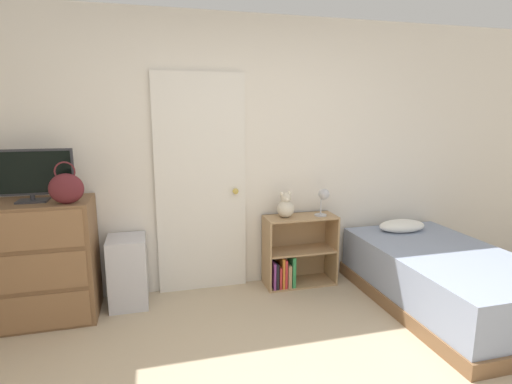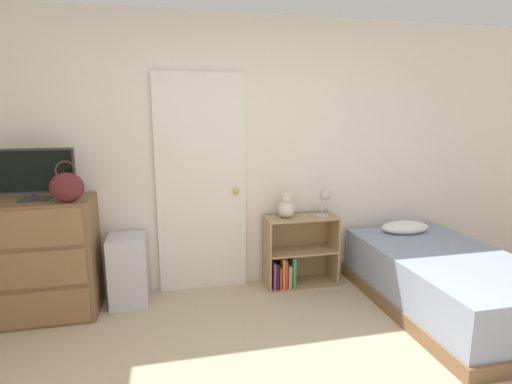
# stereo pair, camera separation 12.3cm
# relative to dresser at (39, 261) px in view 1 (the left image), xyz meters

# --- Properties ---
(wall_back) EXTENTS (10.00, 0.06, 2.55)m
(wall_back) POSITION_rel_dresser_xyz_m (1.63, 0.30, 0.78)
(wall_back) COLOR silver
(wall_back) RESTS_ON ground_plane
(door_closed) EXTENTS (0.83, 0.09, 2.03)m
(door_closed) POSITION_rel_dresser_xyz_m (1.35, 0.25, 0.52)
(door_closed) COLOR silver
(door_closed) RESTS_ON ground_plane
(dresser) EXTENTS (0.86, 0.51, 0.99)m
(dresser) POSITION_rel_dresser_xyz_m (0.00, 0.00, 0.00)
(dresser) COLOR brown
(dresser) RESTS_ON ground_plane
(tv) EXTENTS (0.63, 0.16, 0.41)m
(tv) POSITION_rel_dresser_xyz_m (0.00, -0.00, 0.71)
(tv) COLOR #2D2D33
(tv) RESTS_ON dresser
(handbag) EXTENTS (0.25, 0.12, 0.33)m
(handbag) POSITION_rel_dresser_xyz_m (0.28, -0.15, 0.62)
(handbag) COLOR #591E23
(handbag) RESTS_ON dresser
(storage_bin) EXTENTS (0.32, 0.36, 0.62)m
(storage_bin) POSITION_rel_dresser_xyz_m (0.67, 0.07, -0.19)
(storage_bin) COLOR silver
(storage_bin) RESTS_ON ground_plane
(bookshelf) EXTENTS (0.70, 0.30, 0.69)m
(bookshelf) POSITION_rel_dresser_xyz_m (2.23, 0.11, -0.21)
(bookshelf) COLOR tan
(bookshelf) RESTS_ON ground_plane
(teddy_bear) EXTENTS (0.17, 0.17, 0.25)m
(teddy_bear) POSITION_rel_dresser_xyz_m (2.13, 0.10, 0.30)
(teddy_bear) COLOR beige
(teddy_bear) RESTS_ON bookshelf
(desk_lamp) EXTENTS (0.13, 0.13, 0.27)m
(desk_lamp) POSITION_rel_dresser_xyz_m (2.50, 0.06, 0.39)
(desk_lamp) COLOR #B2B2B7
(desk_lamp) RESTS_ON bookshelf
(bed) EXTENTS (1.09, 1.84, 0.61)m
(bed) POSITION_rel_dresser_xyz_m (3.34, -0.65, -0.24)
(bed) COLOR brown
(bed) RESTS_ON ground_plane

